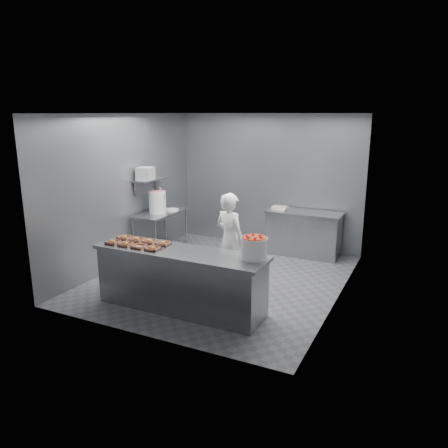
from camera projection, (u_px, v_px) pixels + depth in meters
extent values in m
plane|color=#4C4C51|center=(221.00, 278.00, 7.62)|extent=(4.50, 4.50, 0.00)
plane|color=white|center=(221.00, 113.00, 6.93)|extent=(4.50, 4.50, 0.00)
cube|color=slate|center=(268.00, 181.00, 9.24)|extent=(4.00, 0.04, 2.80)
cube|color=slate|center=(125.00, 191.00, 8.13)|extent=(0.04, 4.50, 2.80)
cube|color=slate|center=(343.00, 211.00, 6.43)|extent=(0.04, 4.50, 2.80)
cube|color=slate|center=(180.00, 252.00, 6.23)|extent=(2.60, 0.70, 0.05)
cube|color=slate|center=(180.00, 282.00, 6.34)|extent=(2.50, 0.64, 0.85)
cube|color=slate|center=(160.00, 213.00, 8.63)|extent=(0.60, 1.20, 0.04)
cube|color=slate|center=(161.00, 246.00, 8.80)|extent=(0.56, 1.15, 0.03)
cylinder|color=slate|center=(133.00, 240.00, 8.36)|extent=(0.04, 0.04, 0.88)
cylinder|color=slate|center=(156.00, 244.00, 8.14)|extent=(0.04, 0.04, 0.88)
cylinder|color=slate|center=(166.00, 227.00, 9.34)|extent=(0.04, 0.04, 0.88)
cylinder|color=slate|center=(186.00, 230.00, 9.11)|extent=(0.04, 0.04, 0.88)
cube|color=slate|center=(304.00, 213.00, 8.68)|extent=(1.50, 0.60, 0.05)
cube|color=slate|center=(303.00, 235.00, 8.79)|extent=(1.44, 0.55, 0.85)
cube|color=slate|center=(152.00, 179.00, 8.53)|extent=(0.35, 0.90, 0.03)
cube|color=tan|center=(113.00, 242.00, 6.56)|extent=(0.18, 0.18, 0.04)
cube|color=white|center=(116.00, 243.00, 6.56)|extent=(0.10, 0.06, 0.00)
ellipsoid|color=#C57331|center=(113.00, 241.00, 6.56)|extent=(0.10, 0.10, 0.05)
cube|color=tan|center=(126.00, 244.00, 6.46)|extent=(0.18, 0.18, 0.04)
cube|color=white|center=(129.00, 245.00, 6.46)|extent=(0.10, 0.06, 0.00)
ellipsoid|color=#C57331|center=(125.00, 243.00, 6.46)|extent=(0.10, 0.10, 0.05)
cube|color=tan|center=(139.00, 246.00, 6.36)|extent=(0.18, 0.18, 0.04)
cube|color=white|center=(142.00, 247.00, 6.36)|extent=(0.10, 0.06, 0.00)
cube|color=tan|center=(153.00, 248.00, 6.26)|extent=(0.18, 0.18, 0.04)
cube|color=white|center=(156.00, 249.00, 6.25)|extent=(0.10, 0.06, 0.00)
ellipsoid|color=#C57331|center=(152.00, 248.00, 6.26)|extent=(0.10, 0.10, 0.05)
cube|color=tan|center=(125.00, 238.00, 6.80)|extent=(0.18, 0.18, 0.04)
cube|color=white|center=(128.00, 238.00, 6.80)|extent=(0.10, 0.06, 0.00)
ellipsoid|color=#C57331|center=(124.00, 237.00, 6.80)|extent=(0.10, 0.10, 0.05)
cube|color=tan|center=(137.00, 239.00, 6.70)|extent=(0.18, 0.18, 0.04)
cube|color=white|center=(140.00, 240.00, 6.69)|extent=(0.10, 0.06, 0.00)
ellipsoid|color=#C57331|center=(137.00, 239.00, 6.70)|extent=(0.10, 0.10, 0.05)
cube|color=tan|center=(150.00, 241.00, 6.60)|extent=(0.18, 0.18, 0.04)
cube|color=white|center=(153.00, 242.00, 6.59)|extent=(0.10, 0.06, 0.00)
ellipsoid|color=#C57331|center=(149.00, 241.00, 6.60)|extent=(0.10, 0.10, 0.05)
cube|color=tan|center=(163.00, 243.00, 6.49)|extent=(0.18, 0.18, 0.04)
cube|color=white|center=(166.00, 244.00, 6.49)|extent=(0.10, 0.06, 0.00)
ellipsoid|color=#C57331|center=(163.00, 243.00, 6.50)|extent=(0.10, 0.10, 0.05)
imported|color=white|center=(230.00, 240.00, 7.14)|extent=(0.66, 0.54, 1.57)
cylinder|color=white|center=(254.00, 248.00, 5.86)|extent=(0.36, 0.36, 0.29)
cylinder|color=red|center=(254.00, 238.00, 5.83)|extent=(0.34, 0.34, 0.04)
cylinder|color=white|center=(157.00, 202.00, 8.52)|extent=(0.33, 0.33, 0.42)
cylinder|color=pink|center=(157.00, 192.00, 8.47)|extent=(0.31, 0.31, 0.02)
torus|color=slate|center=(157.00, 196.00, 8.49)|extent=(0.35, 0.01, 0.35)
cylinder|color=white|center=(171.00, 210.00, 8.79)|extent=(0.35, 0.35, 0.02)
cube|color=#CCB28C|center=(168.00, 211.00, 8.73)|extent=(0.14, 0.13, 0.02)
cube|color=gray|center=(145.00, 173.00, 8.33)|extent=(0.34, 0.37, 0.24)
cube|color=silver|center=(280.00, 208.00, 8.88)|extent=(0.32, 0.25, 0.06)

